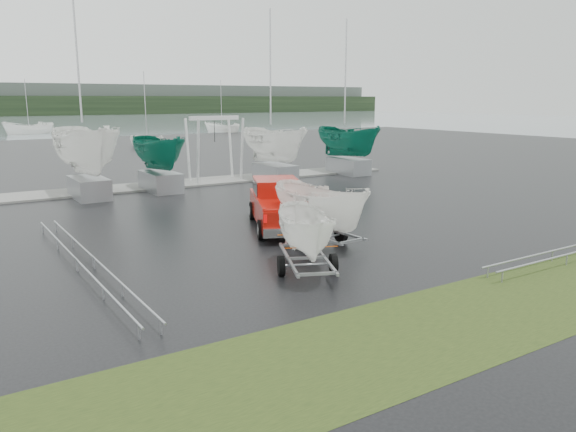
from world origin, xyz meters
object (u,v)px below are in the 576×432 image
Objects in this scene: trailer_hitched at (307,193)px; pickup_truck at (278,203)px; trailer_parked at (322,167)px; boat_hoist at (215,139)px.

pickup_truck is at bearing 90.00° from trailer_hitched.
trailer_parked is 1.26× the size of boat_hoist.
boat_hoist is (3.62, 16.44, -0.15)m from trailer_parked.
pickup_truck is 1.15× the size of trailer_parked.
trailer_hitched reaches higher than boat_hoist.
trailer_parked is at bearing 70.61° from trailer_hitched.
trailer_parked reaches higher than boat_hoist.
trailer_parked reaches higher than pickup_truck.
trailer_hitched is at bearing -137.23° from trailer_parked.
trailer_parked is (-0.25, -3.33, 1.83)m from pickup_truck.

